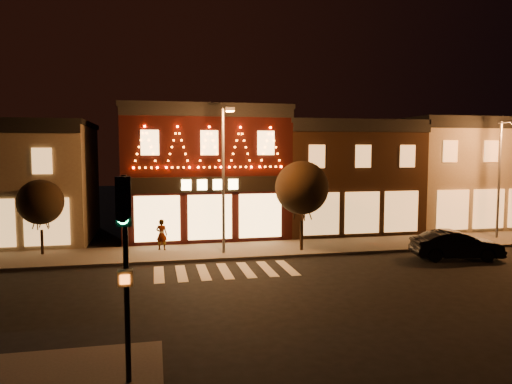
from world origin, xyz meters
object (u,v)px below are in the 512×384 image
object	(u,v)px
dark_sedan	(456,245)
pedestrian	(162,234)
traffic_signal_near	(125,239)
streetlamp_mid	(224,169)

from	to	relation	value
dark_sedan	pedestrian	xyz separation A→B (m)	(-14.75, 4.79, 0.26)
traffic_signal_near	streetlamp_mid	size ratio (longest dim) A/B	0.64
dark_sedan	streetlamp_mid	bearing A→B (deg)	86.10
pedestrian	traffic_signal_near	bearing A→B (deg)	104.92
traffic_signal_near	streetlamp_mid	distance (m)	14.19
streetlamp_mid	pedestrian	bearing A→B (deg)	157.84
traffic_signal_near	pedestrian	distance (m)	15.42
dark_sedan	pedestrian	size ratio (longest dim) A/B	2.64
traffic_signal_near	pedestrian	xyz separation A→B (m)	(1.02, 15.16, -2.60)
traffic_signal_near	streetlamp_mid	xyz separation A→B (m)	(4.24, 13.51, 1.00)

